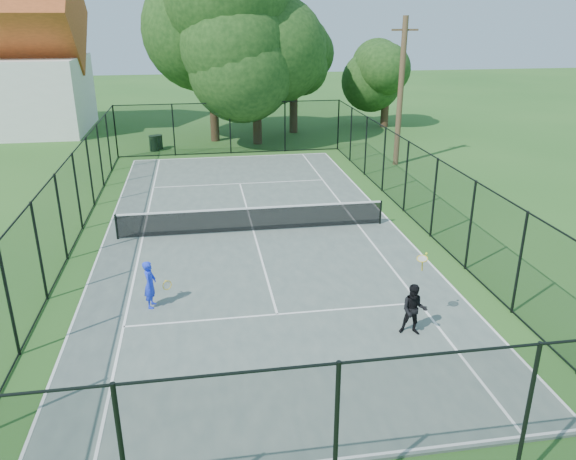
{
  "coord_description": "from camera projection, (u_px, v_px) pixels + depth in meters",
  "views": [
    {
      "loc": [
        -1.87,
        -19.82,
        7.83
      ],
      "look_at": [
        0.85,
        -3.0,
        1.2
      ],
      "focal_mm": 35.0,
      "sensor_mm": 36.0,
      "label": 1
    }
  ],
  "objects": [
    {
      "name": "tree_near_right",
      "position": [
        294.0,
        64.0,
        37.5
      ],
      "size": [
        5.24,
        5.24,
        7.23
      ],
      "color": "#332114",
      "rests_on": "ground"
    },
    {
      "name": "player_black",
      "position": [
        414.0,
        310.0,
        14.28
      ],
      "size": [
        0.85,
        0.88,
        2.05
      ],
      "color": "black",
      "rests_on": "tennis_court"
    },
    {
      "name": "player_blue",
      "position": [
        150.0,
        284.0,
        15.63
      ],
      "size": [
        0.79,
        0.55,
        1.39
      ],
      "color": "#1C35EF",
      "rests_on": "tennis_court"
    },
    {
      "name": "tree_far_right",
      "position": [
        387.0,
        75.0,
        39.68
      ],
      "size": [
        4.53,
        4.53,
        5.99
      ],
      "color": "#332114",
      "rests_on": "ground"
    },
    {
      "name": "trash_bin_right",
      "position": [
        158.0,
        142.0,
        34.27
      ],
      "size": [
        0.58,
        0.58,
        0.86
      ],
      "color": "black",
      "rests_on": "ground"
    },
    {
      "name": "fence",
      "position": [
        253.0,
        195.0,
        20.81
      ],
      "size": [
        13.1,
        26.1,
        3.0
      ],
      "color": "black",
      "rests_on": "ground"
    },
    {
      "name": "tree_near_mid",
      "position": [
        256.0,
        55.0,
        33.83
      ],
      "size": [
        6.7,
        6.7,
        8.77
      ],
      "color": "#332114",
      "rests_on": "ground"
    },
    {
      "name": "tree_near_left",
      "position": [
        210.0,
        34.0,
        34.2
      ],
      "size": [
        8.21,
        8.21,
        10.71
      ],
      "color": "#332114",
      "rests_on": "ground"
    },
    {
      "name": "trash_bin_left",
      "position": [
        154.0,
        143.0,
        33.74
      ],
      "size": [
        0.58,
        0.58,
        0.93
      ],
      "color": "black",
      "rests_on": "ground"
    },
    {
      "name": "tennis_court",
      "position": [
        253.0,
        232.0,
        21.34
      ],
      "size": [
        11.0,
        24.0,
        0.06
      ],
      "primitive_type": "cube",
      "color": "#4D5B55",
      "rests_on": "ground"
    },
    {
      "name": "utility_pole",
      "position": [
        401.0,
        92.0,
        29.52
      ],
      "size": [
        1.4,
        0.3,
        7.68
      ],
      "color": "#4C3823",
      "rests_on": "ground"
    },
    {
      "name": "tennis_net",
      "position": [
        253.0,
        218.0,
        21.14
      ],
      "size": [
        10.08,
        0.08,
        0.95
      ],
      "color": "black",
      "rests_on": "tennis_court"
    },
    {
      "name": "ground",
      "position": [
        253.0,
        232.0,
        21.35
      ],
      "size": [
        120.0,
        120.0,
        0.0
      ],
      "primitive_type": "plane",
      "color": "#26581E"
    }
  ]
}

